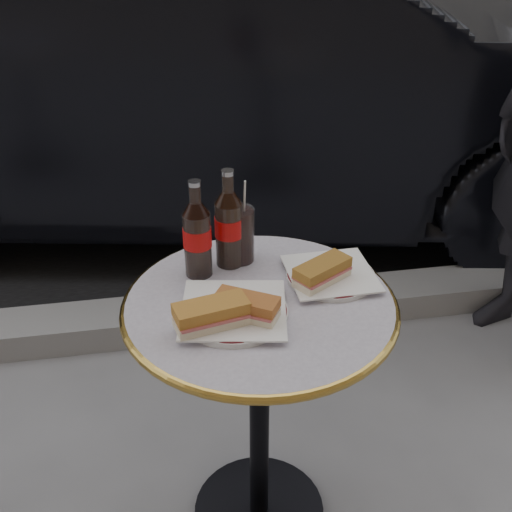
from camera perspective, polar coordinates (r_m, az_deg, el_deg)
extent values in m
cube|color=black|center=(6.36, -7.94, 16.45)|extent=(40.00, 8.00, 0.00)
cube|color=gray|center=(2.56, -3.25, -5.19)|extent=(40.00, 0.20, 0.12)
cylinder|color=silver|center=(1.39, -2.00, -5.04)|extent=(0.30, 0.30, 0.01)
cylinder|color=silver|center=(1.52, 6.63, -1.77)|extent=(0.24, 0.24, 0.01)
cube|color=#B3752D|center=(1.33, -3.98, -5.30)|extent=(0.16, 0.10, 0.05)
cube|color=#A55C2A|center=(1.35, -0.85, -4.62)|extent=(0.15, 0.12, 0.05)
cube|color=#976526|center=(1.47, 5.90, -1.53)|extent=(0.15, 0.13, 0.05)
cylinder|color=black|center=(1.55, -1.40, 1.90)|extent=(0.09, 0.09, 0.14)
imported|color=black|center=(3.22, -3.04, 16.14)|extent=(2.36, 4.70, 1.48)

